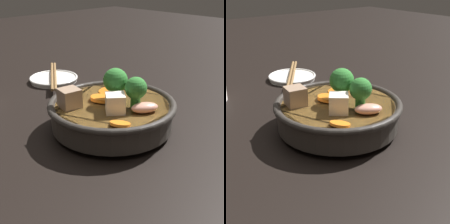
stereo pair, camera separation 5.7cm
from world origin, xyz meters
TOP-DOWN VIEW (x-y plane):
  - ground_plane at (0.00, 0.00)m, footprint 3.00×3.00m
  - stirfry_bowl at (-0.00, -0.00)m, footprint 0.23×0.23m
  - side_saucer at (0.08, 0.30)m, footprint 0.13×0.13m
  - chopsticks_pair at (0.08, 0.30)m, footprint 0.14×0.19m

SIDE VIEW (x-z plane):
  - ground_plane at x=0.00m, z-range 0.00..0.00m
  - side_saucer at x=0.08m, z-range 0.00..0.01m
  - chopsticks_pair at x=0.08m, z-range 0.01..0.02m
  - stirfry_bowl at x=0.00m, z-range -0.02..0.10m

